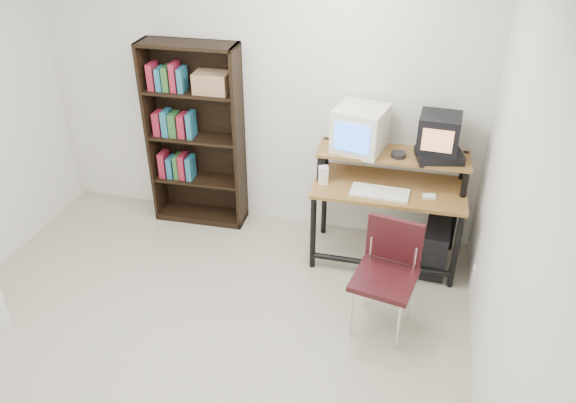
% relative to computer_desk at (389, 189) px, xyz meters
% --- Properties ---
extents(floor, '(4.00, 4.00, 0.01)m').
position_rel_computer_desk_xyz_m(floor, '(-1.25, -1.62, -0.70)').
color(floor, '#AFA991').
rests_on(floor, ground).
extents(back_wall, '(4.00, 0.01, 2.60)m').
position_rel_computer_desk_xyz_m(back_wall, '(-1.25, 0.38, 0.61)').
color(back_wall, silver).
rests_on(back_wall, floor).
extents(right_wall, '(0.01, 4.00, 2.60)m').
position_rel_computer_desk_xyz_m(right_wall, '(0.75, -1.62, 0.61)').
color(right_wall, silver).
rests_on(right_wall, floor).
extents(computer_desk, '(1.26, 0.65, 0.98)m').
position_rel_computer_desk_xyz_m(computer_desk, '(0.00, 0.00, 0.00)').
color(computer_desk, brown).
rests_on(computer_desk, floor).
extents(crt_monitor, '(0.47, 0.47, 0.37)m').
position_rel_computer_desk_xyz_m(crt_monitor, '(-0.29, 0.12, 0.46)').
color(crt_monitor, silver).
rests_on(crt_monitor, computer_desk).
extents(vcr, '(0.41, 0.34, 0.08)m').
position_rel_computer_desk_xyz_m(vcr, '(0.36, 0.08, 0.32)').
color(vcr, black).
rests_on(vcr, computer_desk).
extents(crt_tv, '(0.33, 0.34, 0.30)m').
position_rel_computer_desk_xyz_m(crt_tv, '(0.34, 0.11, 0.51)').
color(crt_tv, black).
rests_on(crt_tv, vcr).
extents(cd_spindle, '(0.12, 0.12, 0.05)m').
position_rel_computer_desk_xyz_m(cd_spindle, '(0.04, 0.04, 0.30)').
color(cd_spindle, '#26262B').
rests_on(cd_spindle, computer_desk).
extents(keyboard, '(0.48, 0.23, 0.03)m').
position_rel_computer_desk_xyz_m(keyboard, '(-0.07, -0.17, 0.04)').
color(keyboard, silver).
rests_on(keyboard, computer_desk).
extents(mousepad, '(0.25, 0.22, 0.01)m').
position_rel_computer_desk_xyz_m(mousepad, '(0.32, -0.14, 0.03)').
color(mousepad, black).
rests_on(mousepad, computer_desk).
extents(mouse, '(0.11, 0.08, 0.03)m').
position_rel_computer_desk_xyz_m(mouse, '(0.33, -0.13, 0.05)').
color(mouse, white).
rests_on(mouse, mousepad).
extents(desk_speaker, '(0.10, 0.09, 0.17)m').
position_rel_computer_desk_xyz_m(desk_speaker, '(-0.55, -0.11, 0.11)').
color(desk_speaker, silver).
rests_on(desk_speaker, computer_desk).
extents(pc_tower, '(0.23, 0.46, 0.42)m').
position_rel_computer_desk_xyz_m(pc_tower, '(0.45, -0.05, -0.48)').
color(pc_tower, black).
rests_on(pc_tower, floor).
extents(school_chair, '(0.50, 0.50, 0.87)m').
position_rel_computer_desk_xyz_m(school_chair, '(0.09, -0.85, -0.16)').
color(school_chair, black).
rests_on(school_chair, floor).
extents(bookshelf, '(0.88, 0.32, 1.75)m').
position_rel_computer_desk_xyz_m(bookshelf, '(-1.82, 0.23, 0.20)').
color(bookshelf, black).
rests_on(bookshelf, floor).
extents(wall_outlet, '(0.02, 0.08, 0.12)m').
position_rel_computer_desk_xyz_m(wall_outlet, '(0.74, -0.47, -0.39)').
color(wall_outlet, beige).
rests_on(wall_outlet, right_wall).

